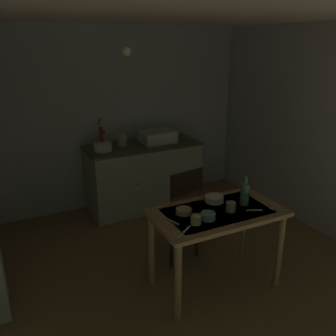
% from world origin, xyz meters
% --- Properties ---
extents(ground_plane, '(5.25, 5.25, 0.00)m').
position_xyz_m(ground_plane, '(0.00, 0.00, 0.00)').
color(ground_plane, '#916E4A').
extents(wall_back, '(4.35, 0.10, 2.36)m').
position_xyz_m(wall_back, '(0.00, 1.76, 1.18)').
color(wall_back, silver).
rests_on(wall_back, ground).
extents(wall_right, '(0.10, 3.51, 2.36)m').
position_xyz_m(wall_right, '(2.18, 0.00, 1.18)').
color(wall_right, silver).
rests_on(wall_right, ground).
extents(ceiling_slab, '(4.35, 3.51, 0.10)m').
position_xyz_m(ceiling_slab, '(0.00, 0.00, 2.41)').
color(ceiling_slab, silver).
extents(counter_cabinet, '(1.50, 0.64, 0.89)m').
position_xyz_m(counter_cabinet, '(0.54, 1.39, 0.44)').
color(counter_cabinet, '#AFB5A7').
rests_on(counter_cabinet, ground).
extents(sink_basin, '(0.44, 0.34, 0.15)m').
position_xyz_m(sink_basin, '(0.76, 1.39, 0.96)').
color(sink_basin, silver).
rests_on(sink_basin, counter_cabinet).
extents(hand_pump, '(0.05, 0.27, 0.39)m').
position_xyz_m(hand_pump, '(0.01, 1.43, 1.05)').
color(hand_pump, maroon).
rests_on(hand_pump, counter_cabinet).
extents(mixing_bowl_counter, '(0.23, 0.23, 0.09)m').
position_xyz_m(mixing_bowl_counter, '(-0.01, 1.34, 0.93)').
color(mixing_bowl_counter, white).
rests_on(mixing_bowl_counter, counter_cabinet).
extents(stoneware_crock, '(0.12, 0.12, 0.15)m').
position_xyz_m(stoneware_crock, '(0.27, 1.42, 0.96)').
color(stoneware_crock, beige).
rests_on(stoneware_crock, counter_cabinet).
extents(dining_table, '(1.17, 0.67, 0.77)m').
position_xyz_m(dining_table, '(0.44, -0.47, 0.65)').
color(dining_table, '#A78155').
rests_on(dining_table, ground).
extents(chair_far_side, '(0.46, 0.46, 0.99)m').
position_xyz_m(chair_far_side, '(0.37, 0.07, 0.51)').
color(chair_far_side, '#332519').
rests_on(chair_far_side, ground).
extents(serving_bowl_wide, '(0.14, 0.14, 0.05)m').
position_xyz_m(serving_bowl_wide, '(0.16, -0.39, 0.79)').
color(serving_bowl_wide, tan).
rests_on(serving_bowl_wide, dining_table).
extents(soup_bowl_small, '(0.12, 0.12, 0.06)m').
position_xyz_m(soup_bowl_small, '(0.28, -0.57, 0.80)').
color(soup_bowl_small, '#9EB2C6').
rests_on(soup_bowl_small, dining_table).
extents(sauce_dish, '(0.17, 0.17, 0.06)m').
position_xyz_m(sauce_dish, '(0.52, -0.30, 0.79)').
color(sauce_dish, white).
rests_on(sauce_dish, dining_table).
extents(mug_tall, '(0.08, 0.08, 0.07)m').
position_xyz_m(mug_tall, '(0.15, -0.59, 0.80)').
color(mug_tall, beige).
rests_on(mug_tall, dining_table).
extents(mug_dark, '(0.08, 0.08, 0.08)m').
position_xyz_m(mug_dark, '(0.54, -0.54, 0.81)').
color(mug_dark, tan).
rests_on(mug_dark, dining_table).
extents(glass_bottle, '(0.08, 0.08, 0.27)m').
position_xyz_m(glass_bottle, '(0.73, -0.48, 0.88)').
color(glass_bottle, '#4C7F56').
rests_on(glass_bottle, dining_table).
extents(table_knife, '(0.18, 0.14, 0.00)m').
position_xyz_m(table_knife, '(-0.00, -0.66, 0.77)').
color(table_knife, silver).
rests_on(table_knife, dining_table).
extents(teaspoon_near_bowl, '(0.13, 0.07, 0.00)m').
position_xyz_m(teaspoon_near_bowl, '(0.73, -0.62, 0.77)').
color(teaspoon_near_bowl, beige).
rests_on(teaspoon_near_bowl, dining_table).
extents(teaspoon_by_cup, '(0.06, 0.15, 0.00)m').
position_xyz_m(teaspoon_by_cup, '(-0.00, -0.47, 0.77)').
color(teaspoon_by_cup, beige).
rests_on(teaspoon_by_cup, dining_table).
extents(serving_spoon, '(0.10, 0.10, 0.00)m').
position_xyz_m(serving_spoon, '(0.91, -0.69, 0.77)').
color(serving_spoon, beige).
rests_on(serving_spoon, dining_table).
extents(pendant_bulb, '(0.08, 0.08, 0.08)m').
position_xyz_m(pendant_bulb, '(-0.07, 0.23, 2.07)').
color(pendant_bulb, '#F9EFCC').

